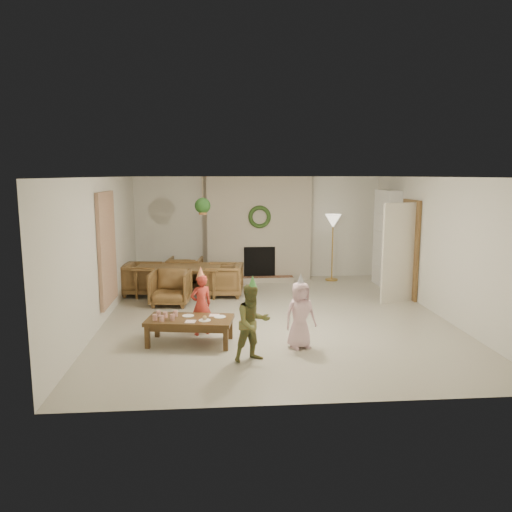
{
  "coord_description": "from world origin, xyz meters",
  "views": [
    {
      "loc": [
        -1.02,
        -8.65,
        2.54
      ],
      "look_at": [
        -0.3,
        0.4,
        1.05
      ],
      "focal_mm": 34.8,
      "sensor_mm": 36.0,
      "label": 1
    }
  ],
  "objects": [
    {
      "name": "curtain_panel",
      "position": [
        -2.96,
        0.2,
        1.25
      ],
      "size": [
        0.06,
        1.2,
        2.0
      ],
      "primitive_type": "cube",
      "color": "tan",
      "rests_on": "wall_left"
    },
    {
      "name": "books_row_mid",
      "position": [
        2.8,
        2.35,
        0.99
      ],
      "size": [
        0.2,
        0.44,
        0.24
      ],
      "primitive_type": "cube",
      "color": "navy",
      "rests_on": "bookshelf_shelf_b"
    },
    {
      "name": "fireplace_firebox",
      "position": [
        0.0,
        3.12,
        0.45
      ],
      "size": [
        0.75,
        0.12,
        0.75
      ],
      "primitive_type": "cube",
      "color": "black",
      "rests_on": "floor"
    },
    {
      "name": "fireplace_mass",
      "position": [
        0.0,
        3.3,
        1.25
      ],
      "size": [
        2.5,
        0.4,
        2.5
      ],
      "primitive_type": "cube",
      "color": "#4F2515",
      "rests_on": "floor"
    },
    {
      "name": "coffee_table_apron",
      "position": [
        -1.45,
        -1.34,
        0.3
      ],
      "size": [
        1.26,
        0.72,
        0.08
      ],
      "primitive_type": "cube",
      "rotation": [
        0.0,
        0.0,
        -0.16
      ],
      "color": "#53391B",
      "rests_on": "floor"
    },
    {
      "name": "ceiling",
      "position": [
        0.0,
        0.0,
        2.5
      ],
      "size": [
        7.0,
        7.0,
        0.0
      ],
      "primitive_type": "plane",
      "rotation": [
        3.14,
        0.0,
        0.0
      ],
      "color": "white",
      "rests_on": "wall_back"
    },
    {
      "name": "floor_lamp_shade",
      "position": [
        1.76,
        3.0,
        1.45
      ],
      "size": [
        0.39,
        0.39,
        0.32
      ],
      "primitive_type": "cone",
      "rotation": [
        3.14,
        0.0,
        0.0
      ],
      "color": "beige",
      "rests_on": "floor_lamp_post"
    },
    {
      "name": "coffee_leg_br",
      "position": [
        -0.83,
        -1.18,
        0.17
      ],
      "size": [
        0.08,
        0.08,
        0.34
      ],
      "primitive_type": "cube",
      "rotation": [
        0.0,
        0.0,
        -0.16
      ],
      "color": "#53391B",
      "rests_on": "floor"
    },
    {
      "name": "dining_chair_near",
      "position": [
        -1.94,
        0.98,
        0.35
      ],
      "size": [
        0.82,
        0.84,
        0.69
      ],
      "primitive_type": "imported",
      "rotation": [
        0.0,
        0.0,
        -0.12
      ],
      "color": "brown",
      "rests_on": "floor"
    },
    {
      "name": "party_hat_plaid",
      "position": [
        -0.55,
        -2.13,
        1.12
      ],
      "size": [
        0.13,
        0.13,
        0.18
      ],
      "primitive_type": "cone",
      "rotation": [
        0.0,
        0.0,
        0.04
      ],
      "color": "#57C052",
      "rests_on": "child_plaid"
    },
    {
      "name": "hanging_plant_cord",
      "position": [
        -1.3,
        1.5,
        2.15
      ],
      "size": [
        0.01,
        0.01,
        0.7
      ],
      "primitive_type": "cylinder",
      "color": "tan",
      "rests_on": "ceiling"
    },
    {
      "name": "cup_e",
      "position": [
        -1.7,
        -1.42,
        0.44
      ],
      "size": [
        0.08,
        0.08,
        0.09
      ],
      "primitive_type": "cylinder",
      "rotation": [
        0.0,
        0.0,
        -0.16
      ],
      "color": "silver",
      "rests_on": "coffee_table_top"
    },
    {
      "name": "books_row_upper",
      "position": [
        2.8,
        2.2,
        1.38
      ],
      "size": [
        0.2,
        0.36,
        0.22
      ],
      "primitive_type": "cube",
      "color": "gold",
      "rests_on": "bookshelf_shelf_c"
    },
    {
      "name": "wall_front",
      "position": [
        0.0,
        -3.5,
        1.25
      ],
      "size": [
        7.0,
        0.0,
        7.0
      ],
      "primitive_type": "plane",
      "rotation": [
        -1.57,
        0.0,
        0.0
      ],
      "color": "silver",
      "rests_on": "floor"
    },
    {
      "name": "child_red",
      "position": [
        -1.29,
        -0.93,
        0.49
      ],
      "size": [
        0.42,
        0.37,
        0.98
      ],
      "primitive_type": "imported",
      "rotation": [
        0.0,
        0.0,
        3.58
      ],
      "color": "#B83227",
      "rests_on": "floor"
    },
    {
      "name": "dining_table",
      "position": [
        -1.85,
        1.76,
        0.31
      ],
      "size": [
        1.89,
        1.2,
        0.63
      ],
      "primitive_type": "imported",
      "rotation": [
        0.0,
        0.0,
        -0.12
      ],
      "color": "brown",
      "rests_on": "floor"
    },
    {
      "name": "bookshelf_shelf_a",
      "position": [
        2.82,
        2.3,
        0.45
      ],
      "size": [
        0.3,
        0.92,
        0.03
      ],
      "primitive_type": "cube",
      "color": "white",
      "rests_on": "bookshelf_carcass"
    },
    {
      "name": "door_frame",
      "position": [
        2.96,
        1.2,
        1.02
      ],
      "size": [
        0.05,
        0.86,
        2.04
      ],
      "primitive_type": "cube",
      "color": "brown",
      "rests_on": "floor"
    },
    {
      "name": "cup_c",
      "position": [
        -1.85,
        -1.48,
        0.44
      ],
      "size": [
        0.08,
        0.08,
        0.09
      ],
      "primitive_type": "cylinder",
      "rotation": [
        0.0,
        0.0,
        -0.16
      ],
      "color": "silver",
      "rests_on": "coffee_table_top"
    },
    {
      "name": "books_row_lower",
      "position": [
        2.8,
        2.15,
        0.59
      ],
      "size": [
        0.2,
        0.4,
        0.24
      ],
      "primitive_type": "cube",
      "color": "maroon",
      "rests_on": "bookshelf_shelf_a"
    },
    {
      "name": "cup_b",
      "position": [
        -1.93,
        -1.22,
        0.44
      ],
      "size": [
        0.08,
        0.08,
        0.09
      ],
      "primitive_type": "cylinder",
      "rotation": [
        0.0,
        0.0,
        -0.16
      ],
      "color": "silver",
      "rests_on": "coffee_table_top"
    },
    {
      "name": "coffee_table_top",
      "position": [
        -1.45,
        -1.34,
        0.37
      ],
      "size": [
        1.37,
        0.84,
        0.06
      ],
      "primitive_type": "cube",
      "rotation": [
        0.0,
        0.0,
        -0.16
      ],
      "color": "#53391B",
      "rests_on": "floor"
    },
    {
      "name": "dining_chair_far",
      "position": [
        -1.75,
        2.53,
        0.35
      ],
      "size": [
        0.82,
        0.84,
        0.69
      ],
      "primitive_type": "imported",
      "rotation": [
        0.0,
        0.0,
        3.02
      ],
      "color": "brown",
      "rests_on": "floor"
    },
    {
      "name": "child_plaid",
      "position": [
        -0.55,
        -2.13,
        0.54
      ],
      "size": [
        0.64,
        0.58,
        1.08
      ],
      "primitive_type": "imported",
      "rotation": [
        0.0,
        0.0,
        0.39
      ],
      "color": "brown",
      "rests_on": "floor"
    },
    {
      "name": "bookshelf_shelf_c",
      "position": [
        2.82,
        2.3,
        1.25
      ],
      "size": [
        0.3,
        0.92,
        0.03
      ],
      "primitive_type": "cube",
      "color": "white",
      "rests_on": "bookshelf_carcass"
    },
    {
      "name": "floor_lamp_post",
      "position": [
        1.76,
        3.0,
        0.75
      ],
      "size": [
        0.03,
        0.03,
        1.45
      ],
      "primitive_type": "cylinder",
      "color": "gold",
      "rests_on": "floor"
    },
    {
      "name": "bookshelf_carcass",
      "position": [
        2.84,
        2.3,
        1.1
      ],
      "size": [
        0.3,
        1.0,
        2.2
      ],
      "primitive_type": "cube",
      "color": "white",
      "rests_on": "floor"
    },
    {
      "name": "wall_back",
      "position": [
        0.0,
        3.5,
        1.25
      ],
      "size": [
        7.0,
        0.0,
        7.0
      ],
      "primitive_type": "plane",
      "rotation": [
        1.57,
        0.0,
        0.0
      ],
      "color": "silver",
      "rests_on": "floor"
    },
    {
      "name": "floor",
      "position": [
        0.0,
        0.0,
        0.0
      ],
      "size": [
        7.0,
        7.0,
        0.0
      ],
      "primitive_type": "plane",
      "color": "#B7B29E",
      "rests_on": "ground"
    },
    {
      "name": "napkin_right",
      "position": [
        -1.08,
        -1.22,
        0.4
      ],
      "size": [
        0.17,
        0.17,
        0.01
      ],
      "primitive_type": "cube",
      "rotation": [
        0.0,
        0.0,
        -0.16
      ],
      "color": "#FAB8B8",
      "rests_on": "coffee_table_top"
    },
    {
      "name": "cup_d",
      "position": [
        -1.82,
        -1.28,
        0.44
      ],
      "size": [
        0.08,
        0.08,
        0.09
      ],
      "primitive_type": "cylinder",
      "rotation": [
        0.0,
        0.0,
        -0.16
      ],
      "color": "silver",
      "rests_on": "coffee_table_top"
    },
    {
      "name": "child_pink",
      "position": [
        0.19,
        -1.65,
        0.5
      ],
      "size": [
        0.56,
        0.44,
        1.0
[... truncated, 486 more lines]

